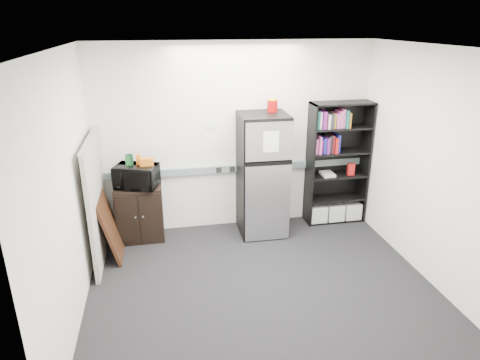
{
  "coord_description": "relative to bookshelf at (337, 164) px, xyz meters",
  "views": [
    {
      "loc": [
        -1.07,
        -4.12,
        2.95
      ],
      "look_at": [
        -0.09,
        0.9,
        1.03
      ],
      "focal_mm": 32.0,
      "sensor_mm": 36.0,
      "label": 1
    }
  ],
  "objects": [
    {
      "name": "wall_left",
      "position": [
        -3.53,
        -1.57,
        0.44
      ],
      "size": [
        0.02,
        3.5,
        2.7
      ],
      "primitive_type": "cube",
      "color": "white",
      "rests_on": "floor"
    },
    {
      "name": "snack_bag",
      "position": [
        -2.79,
        -0.1,
        0.25
      ],
      "size": [
        0.18,
        0.1,
        0.1
      ],
      "primitive_type": "cube",
      "rotation": [
        0.0,
        0.0,
        -0.02
      ],
      "color": "orange",
      "rests_on": "microwave"
    },
    {
      "name": "cubicle_partition",
      "position": [
        -3.43,
        -0.49,
        -0.1
      ],
      "size": [
        0.06,
        1.3,
        1.62
      ],
      "color": "gray",
      "rests_on": "floor"
    },
    {
      "name": "electrical_raceway",
      "position": [
        -1.53,
        0.15,
        -0.01
      ],
      "size": [
        3.92,
        0.05,
        0.1
      ],
      "primitive_type": "cube",
      "color": "slate",
      "rests_on": "wall_back"
    },
    {
      "name": "snack_box_a",
      "position": [
        -3.03,
        -0.05,
        0.27
      ],
      "size": [
        0.07,
        0.06,
        0.15
      ],
      "primitive_type": "cube",
      "rotation": [
        0.0,
        0.0,
        -0.08
      ],
      "color": "#1A5C25",
      "rests_on": "microwave"
    },
    {
      "name": "coffee_can",
      "position": [
        -1.04,
        -0.02,
        0.94
      ],
      "size": [
        0.15,
        0.15,
        0.2
      ],
      "color": "#9C0907",
      "rests_on": "refrigerator"
    },
    {
      "name": "microwave",
      "position": [
        -2.94,
        -0.08,
        0.04
      ],
      "size": [
        0.65,
        0.54,
        0.31
      ],
      "primitive_type": "imported",
      "rotation": [
        0.0,
        0.0,
        -0.33
      ],
      "color": "black",
      "rests_on": "cabinet"
    },
    {
      "name": "floor",
      "position": [
        -1.53,
        -1.57,
        -0.91
      ],
      "size": [
        4.0,
        4.0,
        0.0
      ],
      "primitive_type": "plane",
      "color": "black",
      "rests_on": "ground"
    },
    {
      "name": "cabinet",
      "position": [
        -2.94,
        -0.06,
        -0.51
      ],
      "size": [
        0.64,
        0.43,
        0.8
      ],
      "color": "black",
      "rests_on": "floor"
    },
    {
      "name": "framed_poster",
      "position": [
        -3.3,
        -0.46,
        -0.48
      ],
      "size": [
        0.25,
        0.67,
        0.84
      ],
      "rotation": [
        0.0,
        -0.26,
        0.0
      ],
      "color": "black",
      "rests_on": "floor"
    },
    {
      "name": "ceiling",
      "position": [
        -1.53,
        -1.57,
        1.79
      ],
      "size": [
        4.0,
        3.5,
        0.02
      ],
      "primitive_type": "cube",
      "color": "white",
      "rests_on": "wall_back"
    },
    {
      "name": "wall_right",
      "position": [
        0.47,
        -1.57,
        0.44
      ],
      "size": [
        0.02,
        3.5,
        2.7
      ],
      "primitive_type": "cube",
      "color": "white",
      "rests_on": "floor"
    },
    {
      "name": "wall_back",
      "position": [
        -1.53,
        0.18,
        0.44
      ],
      "size": [
        4.0,
        0.02,
        2.7
      ],
      "primitive_type": "cube",
      "color": "white",
      "rests_on": "floor"
    },
    {
      "name": "refrigerator",
      "position": [
        -1.19,
        -0.14,
        -0.03
      ],
      "size": [
        0.67,
        0.7,
        1.76
      ],
      "rotation": [
        0.0,
        0.0,
        -0.02
      ],
      "color": "black",
      "rests_on": "floor"
    },
    {
      "name": "bookshelf",
      "position": [
        0.0,
        0.0,
        0.0
      ],
      "size": [
        0.9,
        0.34,
        1.85
      ],
      "color": "black",
      "rests_on": "floor"
    },
    {
      "name": "snack_box_b",
      "position": [
        -3.0,
        -0.05,
        0.27
      ],
      "size": [
        0.08,
        0.06,
        0.15
      ],
      "primitive_type": "cube",
      "rotation": [
        0.0,
        0.0,
        -0.19
      ],
      "color": "#0C3718",
      "rests_on": "microwave"
    },
    {
      "name": "snack_box_c",
      "position": [
        -2.89,
        -0.05,
        0.27
      ],
      "size": [
        0.07,
        0.05,
        0.14
      ],
      "primitive_type": "cube",
      "rotation": [
        0.0,
        0.0,
        0.04
      ],
      "color": "orange",
      "rests_on": "microwave"
    },
    {
      "name": "wall_note",
      "position": [
        -1.88,
        0.18,
        0.64
      ],
      "size": [
        0.14,
        0.0,
        0.1
      ],
      "primitive_type": "cube",
      "color": "white",
      "rests_on": "wall_back"
    }
  ]
}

